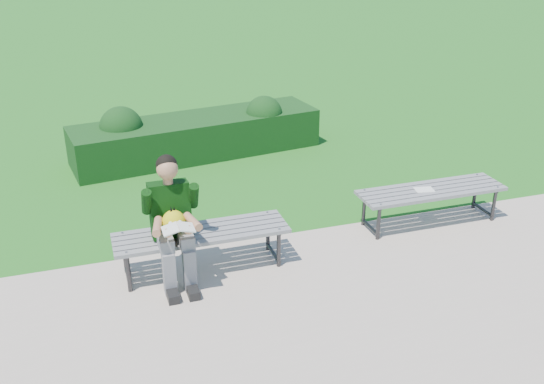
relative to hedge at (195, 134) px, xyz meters
name	(u,v)px	position (x,y,z in m)	size (l,w,h in m)	color
ground	(262,239)	(0.17, -2.99, -0.35)	(80.00, 80.00, 0.00)	#157916
walkway	(318,326)	(0.17, -4.74, -0.34)	(30.00, 3.50, 0.02)	#ADA390
hedge	(195,134)	(0.00, 0.00, 0.00)	(3.95, 1.51, 0.89)	#124213
bench_left	(202,236)	(-0.63, -3.46, 0.07)	(1.80, 0.50, 0.46)	gray
bench_right	(431,193)	(2.21, -3.24, 0.07)	(1.80, 0.50, 0.46)	gray
seated_boy	(172,218)	(-0.93, -3.55, 0.37)	(0.56, 0.76, 1.31)	slate
paper_sheet	(424,190)	(2.11, -3.24, 0.13)	(0.25, 0.20, 0.01)	white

